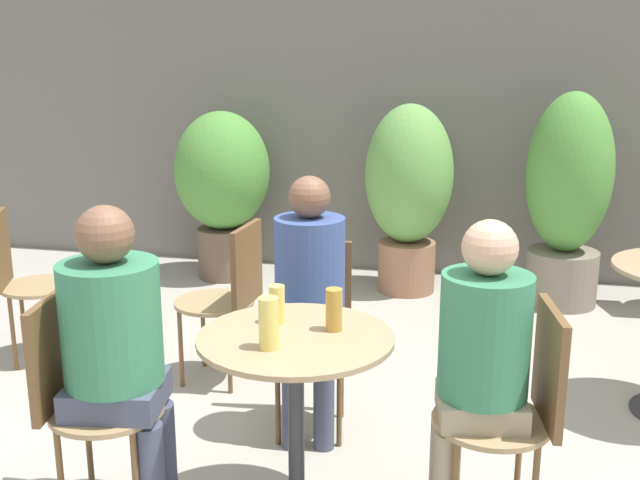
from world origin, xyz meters
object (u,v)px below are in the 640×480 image
at_px(bistro_chair_1, 312,318).
at_px(seated_person_2, 117,340).
at_px(bistro_chair_3, 230,289).
at_px(bistro_chair_0, 519,400).
at_px(cafe_table_near, 296,389).
at_px(beer_glass_1, 334,310).
at_px(seated_person_0, 480,352).
at_px(seated_person_1, 310,287).
at_px(potted_plant_2, 568,195).
at_px(potted_plant_1, 409,187).
at_px(bistro_chair_2, 80,388).
at_px(bistro_chair_4, 21,273).
at_px(potted_plant_0, 222,181).
at_px(beer_glass_0, 269,323).
at_px(beer_glass_2, 277,304).

distance_m(bistro_chair_1, seated_person_2, 1.05).
bearing_deg(bistro_chair_3, bistro_chair_0, 58.79).
height_order(cafe_table_near, beer_glass_1, beer_glass_1).
height_order(seated_person_0, seated_person_2, seated_person_2).
distance_m(cafe_table_near, seated_person_1, 0.68).
bearing_deg(seated_person_1, bistro_chair_3, 129.24).
relative_size(beer_glass_1, potted_plant_2, 0.11).
bearing_deg(potted_plant_1, bistro_chair_1, -95.86).
height_order(bistro_chair_2, beer_glass_1, beer_glass_1).
bearing_deg(bistro_chair_4, bistro_chair_3, -113.76).
relative_size(cafe_table_near, potted_plant_0, 0.58).
height_order(bistro_chair_1, seated_person_0, seated_person_0).
height_order(bistro_chair_1, beer_glass_0, beer_glass_0).
relative_size(bistro_chair_1, beer_glass_2, 6.05).
xyz_separation_m(bistro_chair_0, seated_person_1, (-0.89, 0.52, 0.20)).
distance_m(bistro_chair_0, beer_glass_2, 0.94).
distance_m(bistro_chair_3, seated_person_0, 1.65).
distance_m(seated_person_1, potted_plant_0, 2.62).
bearing_deg(beer_glass_2, beer_glass_1, -7.59).
bearing_deg(potted_plant_1, seated_person_2, -103.70).
bearing_deg(bistro_chair_0, seated_person_2, -90.00).
relative_size(seated_person_2, beer_glass_1, 7.78).
xyz_separation_m(bistro_chair_2, beer_glass_2, (0.69, 0.23, 0.30)).
relative_size(bistro_chair_3, seated_person_1, 0.72).
xyz_separation_m(bistro_chair_4, potted_plant_0, (0.55, 1.81, 0.24)).
height_order(bistro_chair_3, bistro_chair_4, same).
xyz_separation_m(beer_glass_2, potted_plant_1, (0.19, 2.80, -0.05)).
bearing_deg(potted_plant_2, beer_glass_2, -115.04).
bearing_deg(beer_glass_0, seated_person_1, 93.24).
xyz_separation_m(bistro_chair_3, potted_plant_2, (1.83, 1.73, 0.26)).
bearing_deg(bistro_chair_2, potted_plant_0, 1.14).
xyz_separation_m(bistro_chair_4, seated_person_1, (1.78, -0.50, 0.20)).
height_order(bistro_chair_2, seated_person_1, seated_person_1).
bearing_deg(beer_glass_1, potted_plant_1, 90.60).
bearing_deg(bistro_chair_2, bistro_chair_1, -45.00).
distance_m(seated_person_2, potted_plant_2, 3.47).
bearing_deg(cafe_table_near, seated_person_1, 98.97).
xyz_separation_m(seated_person_1, beer_glass_1, (0.22, -0.56, 0.11)).
height_order(bistro_chair_3, beer_glass_2, beer_glass_2).
distance_m(bistro_chair_2, bistro_chair_4, 1.68).
relative_size(beer_glass_1, potted_plant_1, 0.11).
relative_size(seated_person_2, beer_glass_2, 8.45).
bearing_deg(bistro_chair_1, seated_person_2, -129.09).
bearing_deg(bistro_chair_2, beer_glass_2, -80.27).
height_order(bistro_chair_2, seated_person_0, seated_person_0).
bearing_deg(seated_person_1, bistro_chair_2, -140.81).
height_order(seated_person_0, potted_plant_0, potted_plant_0).
xyz_separation_m(bistro_chair_4, beer_glass_2, (1.79, -1.03, 0.30)).
relative_size(bistro_chair_0, beer_glass_0, 4.81).
distance_m(beer_glass_0, potted_plant_1, 3.05).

